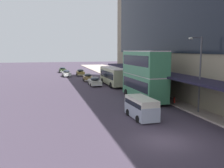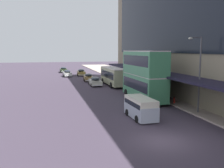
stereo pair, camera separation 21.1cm
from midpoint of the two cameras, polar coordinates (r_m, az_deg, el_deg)
The scene contains 11 objects.
ground at distance 18.37m, azimuth 11.90°, elevation -12.60°, with size 240.00×240.00×0.00m, color #3F3543.
transit_bus_kerbside_front at distance 44.73m, azimuth 0.53°, elevation 2.00°, with size 2.89×9.77×3.21m.
transit_bus_kerbside_rear at distance 31.61m, azimuth 7.44°, elevation 2.31°, with size 2.85×9.33×6.26m.
sedan_second_near at distance 72.71m, azimuth -10.93°, elevation 3.22°, with size 2.00×4.57×1.51m.
sedan_trailing_near at distance 51.41m, azimuth -5.29°, elevation 1.53°, with size 2.05×4.37×1.59m.
sedan_trailing_mid at distance 44.78m, azimuth -3.74°, elevation 0.62°, with size 2.07×5.05×1.59m.
sedan_far_back at distance 60.96m, azimuth -10.09°, elevation 2.41°, with size 2.04×4.35×1.60m.
sedan_oncoming_front at distance 62.82m, azimuth -6.96°, elevation 2.66°, with size 2.17×4.95×1.65m.
vw_van at distance 23.59m, azimuth 6.70°, elevation -5.13°, with size 2.02×4.61×1.96m.
street_lamp at distance 25.96m, azimuth 19.38°, elevation 3.19°, with size 1.50×0.28×7.48m.
fire_hydrant at distance 30.34m, azimuth 14.22°, elevation -3.59°, with size 0.20×0.40×0.70m.
Camera 2 is at (-7.66, -15.42, 6.34)m, focal length 40.00 mm.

